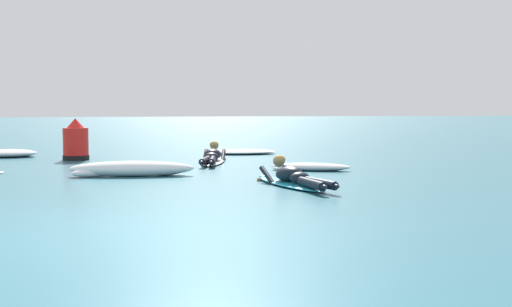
# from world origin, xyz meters

# --- Properties ---
(ground_plane) EXTENTS (120.00, 120.00, 0.00)m
(ground_plane) POSITION_xyz_m (0.00, 10.00, 0.00)
(ground_plane) COLOR #2D6B7A
(surfer_near) EXTENTS (1.02, 2.64, 0.54)m
(surfer_near) POSITION_xyz_m (3.04, 3.58, 0.14)
(surfer_near) COLOR #2DB2D1
(surfer_near) RESTS_ON ground
(surfer_far) EXTENTS (1.02, 2.75, 0.54)m
(surfer_far) POSITION_xyz_m (2.23, 8.23, 0.13)
(surfer_far) COLOR white
(surfer_far) RESTS_ON ground
(whitewater_front) EXTENTS (1.55, 1.02, 0.21)m
(whitewater_front) POSITION_xyz_m (-2.84, 11.08, 0.10)
(whitewater_front) COLOR white
(whitewater_front) RESTS_ON ground
(whitewater_mid_left) EXTENTS (2.03, 1.23, 0.13)m
(whitewater_mid_left) POSITION_xyz_m (3.38, 11.04, 0.06)
(whitewater_mid_left) COLOR white
(whitewater_mid_left) RESTS_ON ground
(whitewater_mid_right) EXTENTS (1.74, 1.09, 0.16)m
(whitewater_mid_right) POSITION_xyz_m (4.05, 6.12, 0.08)
(whitewater_mid_right) COLOR white
(whitewater_mid_right) RESTS_ON ground
(whitewater_far_band) EXTENTS (2.43, 0.77, 0.30)m
(whitewater_far_band) POSITION_xyz_m (0.38, 5.71, 0.14)
(whitewater_far_band) COLOR white
(whitewater_far_band) RESTS_ON ground
(channel_marker_buoy) EXTENTS (0.65, 0.65, 1.04)m
(channel_marker_buoy) POSITION_xyz_m (-1.00, 9.81, 0.42)
(channel_marker_buoy) COLOR red
(channel_marker_buoy) RESTS_ON ground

